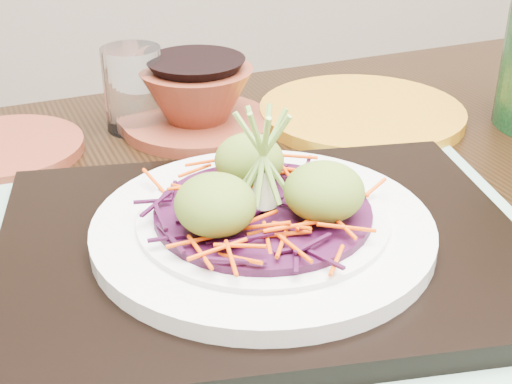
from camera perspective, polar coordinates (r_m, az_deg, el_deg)
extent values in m
cube|color=black|center=(0.55, 2.06, -6.21)|extent=(1.29, 0.96, 0.04)
cube|color=black|center=(1.26, 17.75, -6.32)|extent=(0.07, 0.07, 0.70)
cube|color=gray|center=(0.53, 0.53, -5.36)|extent=(0.46, 0.37, 0.00)
cube|color=black|center=(0.52, 0.54, -4.40)|extent=(0.40, 0.31, 0.02)
cylinder|color=silver|center=(0.51, 0.55, -2.97)|extent=(0.25, 0.25, 0.01)
cylinder|color=silver|center=(0.51, 0.55, -2.17)|extent=(0.18, 0.18, 0.01)
cylinder|color=#390B2C|center=(0.51, 0.55, -1.61)|extent=(0.16, 0.16, 0.01)
ellipsoid|color=#5D7322|center=(0.47, -3.25, -1.05)|extent=(0.06, 0.06, 0.04)
ellipsoid|color=#5D7322|center=(0.49, 5.48, 0.00)|extent=(0.06, 0.06, 0.04)
ellipsoid|color=#5D7322|center=(0.53, -0.52, 2.50)|extent=(0.06, 0.06, 0.04)
cylinder|color=maroon|center=(0.73, -19.50, 3.30)|extent=(0.19, 0.19, 0.01)
cylinder|color=white|center=(0.75, -9.78, 8.12)|extent=(0.07, 0.07, 0.09)
cylinder|color=maroon|center=(0.75, -4.68, 5.50)|extent=(0.21, 0.21, 0.01)
cylinder|color=#AB6D13|center=(0.78, 8.43, 6.28)|extent=(0.25, 0.25, 0.01)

